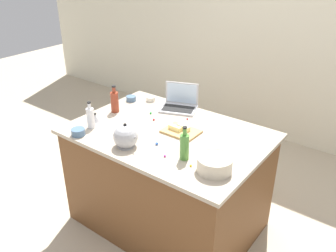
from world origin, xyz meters
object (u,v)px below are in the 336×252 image
Objects in this scene: ramekin_medium at (151,99)px; kettle at (126,137)px; kitchen_timer at (95,118)px; bottle_olive at (184,146)px; ramekin_small at (78,132)px; bottle_vinegar at (90,117)px; bottle_soy at (115,101)px; butter_stick_right at (183,128)px; laptop at (180,104)px; butter_stick_left at (175,128)px; cutting_board at (181,132)px; mixing_bowl_large at (215,164)px; ramekin_wide at (131,99)px.

kettle is at bearing -62.38° from ramekin_medium.
kitchen_timer is at bearing 163.29° from kettle.
bottle_olive is 2.33× the size of ramekin_small.
bottle_olive is at bearing -1.97° from kitchen_timer.
bottle_olive is at bearing 4.06° from bottle_vinegar.
bottle_soy reaches higher than butter_stick_right.
kettle is 0.86m from ramekin_medium.
laptop is at bearing 3.81° from ramekin_medium.
bottle_soy is 0.34m from bottle_vinegar.
ramekin_medium is at bearing 117.62° from kettle.
cutting_board is at bearing 27.25° from butter_stick_left.
bottle_soy is at bearing 92.54° from kitchen_timer.
ramekin_small is (-0.56, -0.49, -0.01)m from butter_stick_left.
mixing_bowl_large reaches higher than butter_stick_left.
laptop reaches higher than butter_stick_right.
ramekin_small is at bearing -166.13° from bottle_olive.
bottle_olive reaches higher than kettle.
bottle_soy is at bearing -136.16° from laptop.
ramekin_wide is (-0.15, -0.11, 0.00)m from ramekin_medium.
ramekin_small is 0.86m from ramekin_medium.
cutting_board is 0.06m from butter_stick_left.
cutting_board is 0.73m from kitchen_timer.
bottle_vinegar is 0.81× the size of cutting_board.
butter_stick_right is 1.04× the size of ramekin_small.
kitchen_timer is at bearing -158.76° from butter_stick_left.
bottle_olive is 2.24× the size of butter_stick_right.
mixing_bowl_large is 2.81× the size of ramekin_medium.
ramekin_medium is 1.10× the size of kitchen_timer.
bottle_olive reaches higher than butter_stick_right.
kettle is at bearing -38.21° from bottle_soy.
laptop is 3.35× the size of butter_stick_right.
bottle_vinegar is at bearing 173.05° from kettle.
ramekin_small is (-0.85, -0.21, -0.07)m from bottle_olive.
laptop is 4.02× the size of ramekin_wide.
mixing_bowl_large is at bearing -24.04° from ramekin_wide.
ramekin_medium is (-0.32, -0.02, -0.03)m from laptop.
bottle_vinegar is 2.03× the size of butter_stick_left.
cutting_board is at bearing -17.93° from ramekin_wide.
mixing_bowl_large is 0.24m from bottle_olive.
cutting_board is 2.50× the size of butter_stick_right.
butter_stick_right is (0.63, 0.38, -0.05)m from bottle_vinegar.
bottle_vinegar is at bearing -149.92° from cutting_board.
bottle_vinegar reaches higher than ramekin_medium.
kettle is 1.94× the size of butter_stick_left.
laptop is at bearing 95.99° from kettle.
mixing_bowl_large is 0.87× the size of cutting_board.
butter_stick_right is at bearing 125.56° from bottle_olive.
kitchen_timer is (-0.92, 0.03, -0.06)m from bottle_olive.
ramekin_wide is (-0.70, 0.26, -0.01)m from butter_stick_left.
cutting_board is 0.78m from ramekin_wide.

